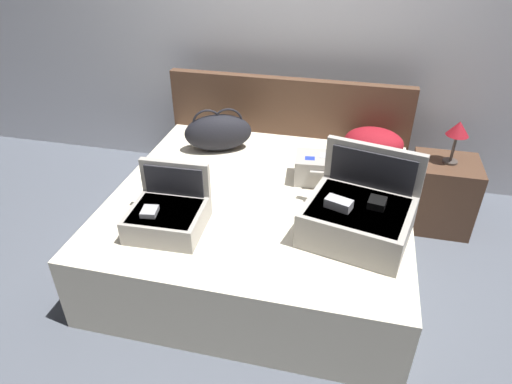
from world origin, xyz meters
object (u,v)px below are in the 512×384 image
(table_lamp, at_px, (458,131))
(bed, at_px, (261,225))
(hard_case_large, at_px, (359,215))
(duffel_bag, at_px, (218,132))
(pillow_near_headboard, at_px, (374,142))
(nightstand, at_px, (441,194))
(hard_case_small, at_px, (317,168))
(hard_case_medium, at_px, (168,214))

(table_lamp, bearing_deg, bed, -151.93)
(hard_case_large, xyz_separation_m, duffel_bag, (-1.06, 0.82, 0.01))
(hard_case_large, bearing_deg, pillow_near_headboard, 99.07)
(table_lamp, bearing_deg, nightstand, -135.00)
(pillow_near_headboard, relative_size, table_lamp, 1.38)
(duffel_bag, bearing_deg, nightstand, 3.78)
(pillow_near_headboard, xyz_separation_m, nightstand, (0.53, -0.07, -0.33))
(bed, xyz_separation_m, table_lamp, (1.21, 0.65, 0.52))
(bed, distance_m, hard_case_large, 0.77)
(bed, bearing_deg, table_lamp, 28.07)
(hard_case_small, bearing_deg, hard_case_medium, -141.60)
(table_lamp, bearing_deg, pillow_near_headboard, 172.85)
(nightstand, bearing_deg, hard_case_medium, -145.95)
(bed, bearing_deg, hard_case_large, -24.87)
(duffel_bag, bearing_deg, bed, -50.13)
(nightstand, bearing_deg, duffel_bag, -176.22)
(hard_case_small, distance_m, pillow_near_headboard, 0.58)
(hard_case_medium, distance_m, hard_case_small, 1.05)
(hard_case_large, xyz_separation_m, hard_case_medium, (-1.05, -0.18, -0.04))
(hard_case_small, xyz_separation_m, duffel_bag, (-0.77, 0.27, 0.06))
(pillow_near_headboard, bearing_deg, hard_case_large, -93.76)
(hard_case_large, bearing_deg, hard_case_medium, -157.40)
(hard_case_large, relative_size, hard_case_medium, 1.54)
(hard_case_medium, distance_m, nightstand, 2.01)
(hard_case_large, bearing_deg, bed, 167.96)
(hard_case_large, distance_m, hard_case_small, 0.62)
(bed, relative_size, nightstand, 3.51)
(hard_case_large, distance_m, table_lamp, 1.12)
(duffel_bag, xyz_separation_m, table_lamp, (1.66, 0.11, 0.14))
(hard_case_medium, distance_m, table_lamp, 1.99)
(bed, relative_size, pillow_near_headboard, 4.36)
(table_lamp, bearing_deg, hard_case_medium, -145.95)
(bed, relative_size, hard_case_large, 2.87)
(duffel_bag, relative_size, pillow_near_headboard, 1.27)
(hard_case_large, height_order, duffel_bag, hard_case_large)
(bed, bearing_deg, duffel_bag, 129.87)
(hard_case_large, relative_size, table_lamp, 2.10)
(pillow_near_headboard, distance_m, nightstand, 0.63)
(nightstand, height_order, table_lamp, table_lamp)
(table_lamp, bearing_deg, duffel_bag, -176.22)
(duffel_bag, distance_m, nightstand, 1.70)
(bed, height_order, pillow_near_headboard, pillow_near_headboard)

